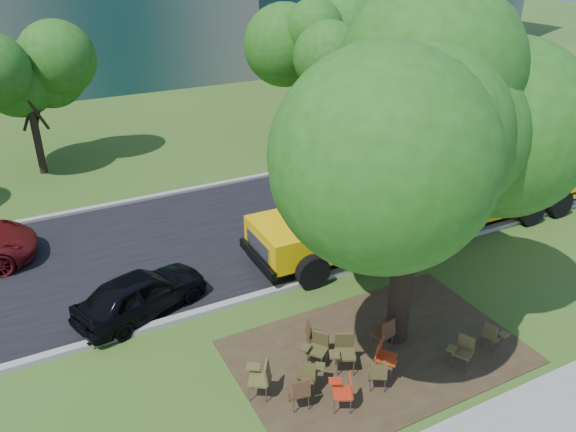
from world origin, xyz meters
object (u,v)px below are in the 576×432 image
chair_3 (344,349)px  chair_11 (385,331)px  chair_0 (301,390)px  chair_9 (317,346)px  chair_6 (463,349)px  chair_1 (308,372)px  chair_2 (345,389)px  chair_8 (261,376)px  chair_4 (379,373)px  chair_7 (493,334)px  black_car (141,293)px  main_tree (415,150)px  school_bus (443,181)px  chair_5 (384,355)px  chair_10 (313,333)px

chair_3 → chair_11: (1.25, 0.12, -0.00)m
chair_0 → chair_11: 2.84m
chair_9 → chair_11: chair_11 is taller
chair_6 → chair_1: bearing=46.5°
chair_2 → chair_8: bearing=78.7°
chair_4 → chair_11: size_ratio=0.85×
chair_7 → black_car: black_car is taller
chair_4 → chair_8: 2.63m
chair_1 → chair_7: size_ratio=1.13×
chair_9 → main_tree: bearing=-129.1°
black_car → school_bus: bearing=-108.6°
chair_2 → chair_5: bearing=-42.7°
school_bus → chair_8: size_ratio=13.35×
chair_5 → chair_11: chair_11 is taller
chair_5 → chair_8: (-2.83, 0.66, 0.02)m
chair_6 → chair_5: bearing=41.8°
school_bus → chair_0: (-8.36, -5.26, -1.26)m
chair_0 → chair_1: (0.39, 0.37, 0.03)m
black_car → chair_5: bearing=-158.4°
chair_0 → chair_8: bearing=139.4°
chair_3 → chair_6: size_ratio=1.15×
chair_9 → chair_0: bearing=99.1°
chair_6 → chair_11: 1.86m
chair_9 → chair_4: bearing=173.2°
chair_0 → chair_9: bearing=56.1°
chair_3 → chair_5: size_ratio=1.06×
chair_3 → chair_10: (-0.28, 0.94, -0.09)m
chair_7 → chair_8: 5.84m
chair_1 → black_car: 5.34m
black_car → chair_9: bearing=-161.2°
chair_2 → chair_11: 2.23m
chair_2 → chair_3: chair_3 is taller
chair_10 → chair_4: bearing=35.5°
chair_3 → chair_9: chair_3 is taller
chair_0 → chair_7: 5.14m
school_bus → black_car: size_ratio=3.44×
main_tree → school_bus: size_ratio=0.68×
chair_2 → chair_7: chair_2 is taller
chair_2 → chair_3: 1.24m
chair_7 → chair_10: bearing=-128.4°
chair_5 → black_car: black_car is taller
chair_8 → black_car: (-1.56, 4.34, 0.04)m
school_bus → chair_11: 7.31m
main_tree → chair_1: main_tree is taller
main_tree → chair_7: bearing=-38.4°
chair_0 → chair_9: size_ratio=0.96×
chair_11 → main_tree: bearing=10.9°
chair_1 → chair_6: 3.78m
chair_6 → chair_11: bearing=16.0°
chair_0 → chair_9: chair_9 is taller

